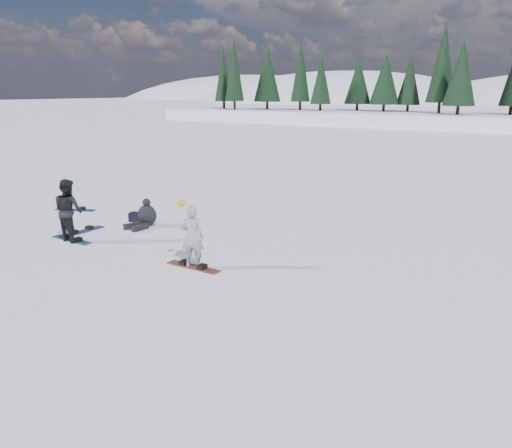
{
  "coord_description": "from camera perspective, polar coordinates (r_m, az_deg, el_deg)",
  "views": [
    {
      "loc": [
        8.14,
        -8.25,
        4.21
      ],
      "look_at": [
        1.8,
        1.41,
        1.1
      ],
      "focal_mm": 35.0,
      "sensor_mm": 36.0,
      "label": 1
    }
  ],
  "objects": [
    {
      "name": "ground",
      "position": [
        12.33,
        -10.69,
        -5.17
      ],
      "size": [
        420.0,
        420.0,
        0.0
      ],
      "primitive_type": "plane",
      "color": "white",
      "rests_on": "ground"
    },
    {
      "name": "snowboard_loose_c",
      "position": [
        19.19,
        -19.97,
        1.53
      ],
      "size": [
        1.48,
        0.87,
        0.03
      ],
      "primitive_type": "cube",
      "rotation": [
        0.0,
        0.0,
        0.42
      ],
      "color": "navy",
      "rests_on": "ground"
    },
    {
      "name": "snowboarder_woman",
      "position": [
        12.11,
        -7.32,
        -1.42
      ],
      "size": [
        0.67,
        0.58,
        1.71
      ],
      "rotation": [
        0.0,
        0.0,
        3.56
      ],
      "color": "#A2A2A7",
      "rests_on": "ground"
    },
    {
      "name": "snowboarder_man",
      "position": [
        15.17,
        -20.63,
        1.49
      ],
      "size": [
        0.92,
        0.74,
        1.8
      ],
      "primitive_type": "imported",
      "rotation": [
        0.0,
        0.0,
        3.08
      ],
      "color": "black",
      "rests_on": "ground"
    },
    {
      "name": "gear_bag",
      "position": [
        16.93,
        -13.49,
        0.77
      ],
      "size": [
        0.52,
        0.42,
        0.3
      ],
      "primitive_type": "cube",
      "rotation": [
        0.0,
        0.0,
        0.31
      ],
      "color": "black",
      "rests_on": "ground"
    },
    {
      "name": "snowboard_man",
      "position": [
        15.39,
        -20.33,
        -1.72
      ],
      "size": [
        1.5,
        0.29,
        0.03
      ],
      "primitive_type": "cube",
      "rotation": [
        0.0,
        0.0,
        -0.01
      ],
      "color": "#156878",
      "rests_on": "ground"
    },
    {
      "name": "snowboard_loose_a",
      "position": [
        16.17,
        -19.28,
        -0.83
      ],
      "size": [
        0.31,
        1.5,
        0.03
      ],
      "primitive_type": "cube",
      "rotation": [
        0.0,
        0.0,
        1.55
      ],
      "color": "navy",
      "rests_on": "ground"
    },
    {
      "name": "seated_rider",
      "position": [
        16.22,
        -12.48,
        0.92
      ],
      "size": [
        0.72,
        1.11,
        0.9
      ],
      "rotation": [
        0.0,
        0.0,
        -0.17
      ],
      "color": "black",
      "rests_on": "ground"
    },
    {
      "name": "snowboard_woman",
      "position": [
        12.35,
        -7.18,
        -4.9
      ],
      "size": [
        1.5,
        0.31,
        0.03
      ],
      "primitive_type": "cube",
      "rotation": [
        0.0,
        0.0,
        0.02
      ],
      "color": "#973921",
      "rests_on": "ground"
    }
  ]
}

